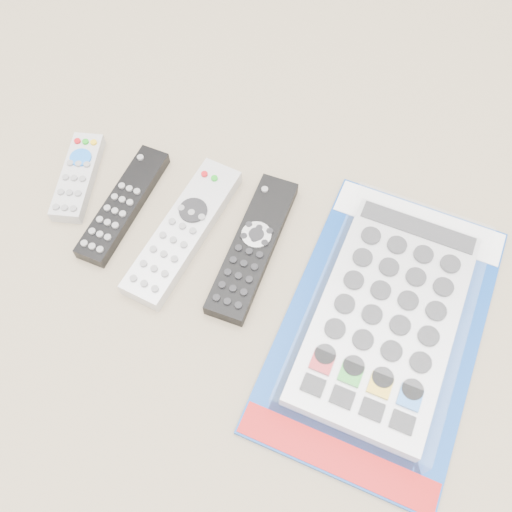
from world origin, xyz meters
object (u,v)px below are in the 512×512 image
(remote_silver_dvd, at_px, (183,231))
(remote_large_black, at_px, (253,247))
(jumbo_remote_packaged, at_px, (387,316))
(remote_slim_black, at_px, (123,204))
(remote_small_grey, at_px, (78,177))

(remote_silver_dvd, distance_m, remote_large_black, 0.09)
(remote_silver_dvd, bearing_deg, remote_large_black, 12.93)
(remote_silver_dvd, relative_size, remote_large_black, 1.06)
(jumbo_remote_packaged, bearing_deg, remote_large_black, 170.90)
(remote_large_black, bearing_deg, remote_slim_black, 179.93)
(remote_small_grey, relative_size, remote_large_black, 0.67)
(remote_small_grey, relative_size, remote_slim_black, 0.77)
(remote_small_grey, height_order, remote_large_black, remote_large_black)
(remote_small_grey, bearing_deg, jumbo_remote_packaged, -21.90)
(remote_slim_black, bearing_deg, remote_silver_dvd, -4.17)
(remote_silver_dvd, bearing_deg, remote_slim_black, 179.78)
(remote_silver_dvd, bearing_deg, jumbo_remote_packaged, 0.68)
(remote_slim_black, bearing_deg, remote_large_black, 2.41)
(remote_slim_black, xyz_separation_m, remote_large_black, (0.18, -0.01, 0.00))
(remote_slim_black, distance_m, remote_large_black, 0.18)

